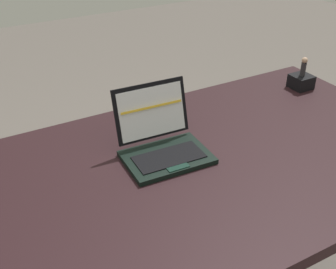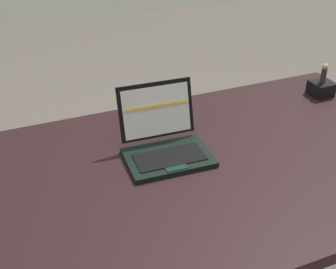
% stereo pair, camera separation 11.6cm
% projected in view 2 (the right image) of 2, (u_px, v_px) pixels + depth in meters
% --- Properties ---
extents(desk, '(1.48, 0.82, 0.71)m').
position_uv_depth(desk, '(199.00, 187.00, 1.25)').
color(desk, black).
rests_on(desk, ground).
extents(laptop_front, '(0.25, 0.22, 0.19)m').
position_uv_depth(laptop_front, '(165.00, 143.00, 1.24)').
color(laptop_front, black).
rests_on(laptop_front, desk).
extents(figurine_stand, '(0.08, 0.08, 0.05)m').
position_uv_depth(figurine_stand, '(321.00, 89.00, 1.58)').
color(figurine_stand, black).
rests_on(figurine_stand, desk).
extents(figurine, '(0.02, 0.02, 0.07)m').
position_uv_depth(figurine, '(324.00, 72.00, 1.55)').
color(figurine, '#2D2A2E').
rests_on(figurine, figurine_stand).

